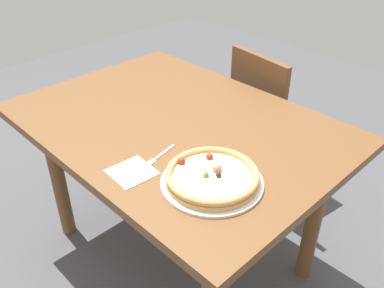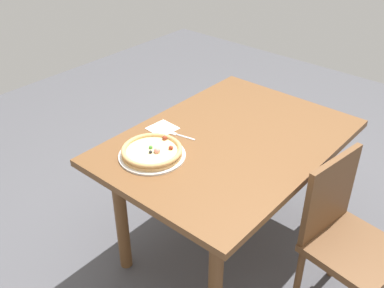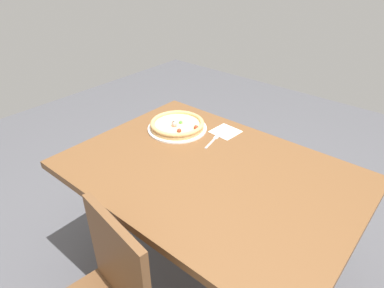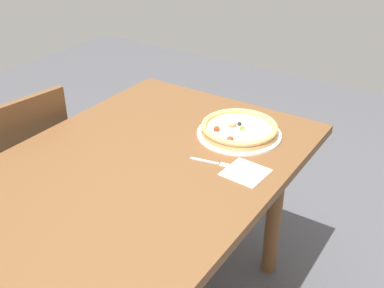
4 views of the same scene
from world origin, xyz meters
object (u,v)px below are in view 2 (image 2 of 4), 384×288
object	(u,v)px
fork	(179,135)
napkin	(163,128)
plate	(152,155)
dining_table	(229,155)
chair_near	(344,236)
pizza	(152,151)

from	to	relation	value
fork	napkin	size ratio (longest dim) A/B	1.18
plate	dining_table	bearing A→B (deg)	-26.88
chair_near	pizza	xyz separation A→B (m)	(-0.40, 0.89, 0.31)
chair_near	pizza	bearing A→B (deg)	-57.93
pizza	fork	distance (m)	0.24
chair_near	pizza	distance (m)	1.02
chair_near	fork	world-z (taller)	chair_near
chair_near	fork	distance (m)	0.98
dining_table	chair_near	size ratio (longest dim) A/B	1.54
chair_near	fork	bearing A→B (deg)	-72.02
chair_near	napkin	bearing A→B (deg)	-72.81
plate	pizza	world-z (taller)	pizza
dining_table	chair_near	distance (m)	0.72
fork	pizza	bearing A→B (deg)	86.59
chair_near	pizza	world-z (taller)	chair_near
chair_near	plate	xyz separation A→B (m)	(-0.40, 0.89, 0.28)
dining_table	plate	world-z (taller)	plate
fork	napkin	xyz separation A→B (m)	(-0.01, 0.12, -0.00)
pizza	fork	bearing A→B (deg)	7.76
plate	fork	size ratio (longest dim) A/B	2.05
chair_near	dining_table	bearing A→B (deg)	-81.01
chair_near	plate	size ratio (longest dim) A/B	2.60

